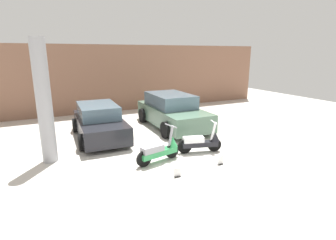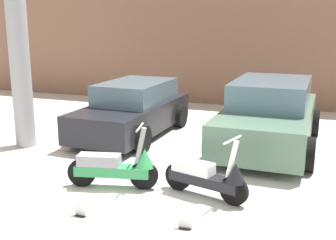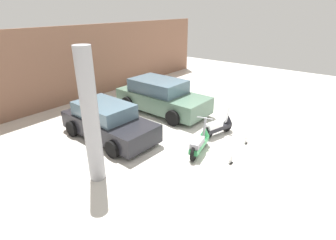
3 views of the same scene
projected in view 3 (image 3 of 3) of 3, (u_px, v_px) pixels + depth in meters
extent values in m
plane|color=silver|center=(216.00, 150.00, 8.78)|extent=(28.00, 28.00, 0.00)
cube|color=#845B47|center=(71.00, 65.00, 12.57)|extent=(19.60, 0.12, 3.61)
cylinder|color=black|center=(204.00, 139.00, 8.95)|extent=(0.48, 0.19, 0.47)
cylinder|color=black|center=(194.00, 154.00, 8.08)|extent=(0.48, 0.19, 0.47)
cube|color=#2D8C4C|center=(199.00, 145.00, 8.49)|extent=(1.27, 0.56, 0.16)
cube|color=gray|center=(197.00, 143.00, 8.24)|extent=(0.74, 0.42, 0.19)
cylinder|color=gray|center=(205.00, 127.00, 8.71)|extent=(0.23, 0.13, 0.67)
cylinder|color=gray|center=(205.00, 118.00, 8.58)|extent=(0.15, 0.54, 0.03)
cone|color=#2D8C4C|center=(205.00, 131.00, 8.85)|extent=(0.38, 0.38, 0.31)
cylinder|color=black|center=(227.00, 126.00, 9.98)|extent=(0.46, 0.20, 0.46)
cylinder|color=black|center=(208.00, 133.00, 9.43)|extent=(0.46, 0.20, 0.46)
cube|color=black|center=(218.00, 128.00, 9.68)|extent=(1.22, 0.59, 0.16)
cube|color=white|center=(214.00, 125.00, 9.50)|extent=(0.71, 0.44, 0.18)
cylinder|color=white|center=(227.00, 115.00, 9.77)|extent=(0.22, 0.13, 0.65)
cylinder|color=white|center=(228.00, 107.00, 9.64)|extent=(0.17, 0.52, 0.03)
cone|color=black|center=(228.00, 119.00, 9.87)|extent=(0.38, 0.38, 0.30)
cube|color=black|center=(109.00, 126.00, 9.42)|extent=(1.69, 3.80, 0.62)
cube|color=slate|center=(104.00, 110.00, 9.33)|extent=(1.45, 2.15, 0.49)
cylinder|color=black|center=(148.00, 132.00, 9.38)|extent=(0.22, 0.58, 0.57)
cylinder|color=black|center=(112.00, 149.00, 8.24)|extent=(0.22, 0.58, 0.57)
cylinder|color=black|center=(108.00, 116.00, 10.75)|extent=(0.22, 0.58, 0.57)
cylinder|color=black|center=(72.00, 129.00, 9.62)|extent=(0.22, 0.58, 0.57)
cube|color=#51705B|center=(163.00, 100.00, 11.78)|extent=(1.84, 4.28, 0.71)
cube|color=slate|center=(158.00, 86.00, 11.67)|extent=(1.60, 2.40, 0.56)
cylinder|color=black|center=(198.00, 105.00, 11.75)|extent=(0.23, 0.65, 0.65)
cylinder|color=black|center=(173.00, 118.00, 10.44)|extent=(0.23, 0.65, 0.65)
cylinder|color=black|center=(155.00, 94.00, 13.28)|extent=(0.23, 0.65, 0.65)
cylinder|color=black|center=(128.00, 104.00, 11.97)|extent=(0.23, 0.65, 0.65)
cube|color=black|center=(230.00, 163.00, 8.03)|extent=(0.17, 0.13, 0.01)
cube|color=white|center=(231.00, 159.00, 7.98)|extent=(0.20, 0.04, 0.26)
cube|color=black|center=(245.00, 143.00, 9.20)|extent=(0.17, 0.13, 0.01)
cube|color=white|center=(246.00, 140.00, 9.15)|extent=(0.20, 0.04, 0.26)
cylinder|color=#99999E|center=(91.00, 118.00, 6.64)|extent=(0.43, 0.43, 3.61)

